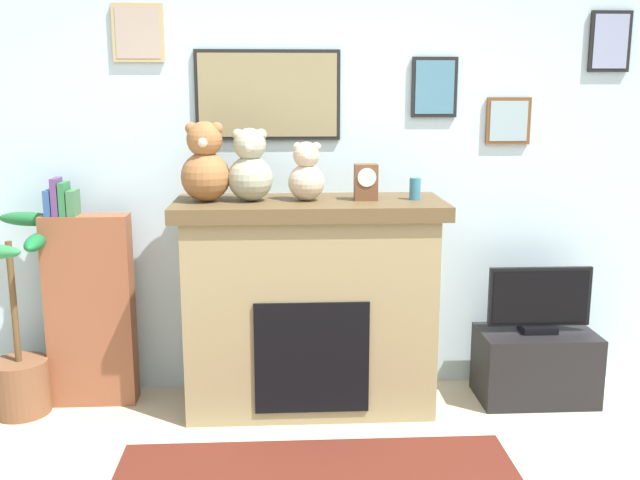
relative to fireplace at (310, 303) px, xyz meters
name	(u,v)px	position (x,y,z in m)	size (l,w,h in m)	color
back_wall	(304,175)	(-0.01, 0.35, 0.70)	(5.20, 0.15, 2.60)	silver
fireplace	(310,303)	(0.00, 0.00, 0.00)	(1.49, 0.64, 1.21)	#907E57
bookshelf	(90,307)	(-1.26, 0.09, -0.03)	(0.48, 0.16, 1.33)	brown
potted_plant	(17,345)	(-1.64, -0.04, -0.21)	(0.47, 0.56, 1.14)	brown
tv_stand	(535,365)	(1.33, -0.01, -0.40)	(0.67, 0.40, 0.42)	black
television	(539,301)	(1.33, -0.01, 0.00)	(0.60, 0.14, 0.39)	black
candle_jar	(415,189)	(0.59, -0.02, 0.66)	(0.06, 0.06, 0.12)	teal
mantel_clock	(366,182)	(0.31, -0.02, 0.70)	(0.13, 0.09, 0.20)	brown
teddy_bear_tan	(205,166)	(-0.57, -0.02, 0.79)	(0.27, 0.27, 0.43)	#915D34
teddy_bear_grey	(250,168)	(-0.32, -0.02, 0.78)	(0.25, 0.25, 0.40)	#9C9C83
teddy_bear_cream	(307,174)	(-0.01, -0.02, 0.74)	(0.20, 0.20, 0.32)	#C0AA90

